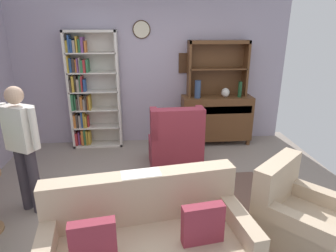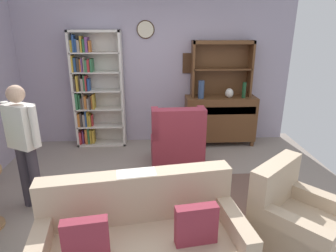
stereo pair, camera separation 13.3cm
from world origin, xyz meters
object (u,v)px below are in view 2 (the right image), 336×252
(bookshelf, at_px, (94,91))
(couch_floral, at_px, (142,245))
(book_stack, at_px, (162,174))
(person_reading, at_px, (24,140))
(coffee_table, at_px, (161,187))
(sideboard, at_px, (220,118))
(bottle_wine, at_px, (244,90))
(armchair_floral, at_px, (294,222))
(vase_round, at_px, (229,93))
(wingback_chair, at_px, (177,147))
(vase_tall, at_px, (201,89))
(sideboard_hutch, at_px, (222,61))

(bookshelf, xyz_separation_m, couch_floral, (0.95, -3.15, -0.73))
(book_stack, bearing_deg, person_reading, 176.07)
(book_stack, bearing_deg, coffee_table, -98.17)
(coffee_table, bearing_deg, sideboard, 61.32)
(bottle_wine, bearing_deg, armchair_floral, -94.90)
(bottle_wine, height_order, coffee_table, bottle_wine)
(vase_round, distance_m, wingback_chair, 1.54)
(vase_round, bearing_deg, couch_floral, -116.71)
(sideboard, bearing_deg, person_reading, -145.06)
(vase_round, distance_m, coffee_table, 2.54)
(sideboard, xyz_separation_m, wingback_chair, (-0.90, -1.02, -0.13))
(bookshelf, relative_size, wingback_chair, 2.00)
(vase_tall, relative_size, person_reading, 0.20)
(vase_tall, bearing_deg, couch_floral, -108.35)
(coffee_table, height_order, book_stack, book_stack)
(armchair_floral, distance_m, book_stack, 1.53)
(sideboard, height_order, vase_round, vase_round)
(vase_round, relative_size, bottle_wine, 0.59)
(bottle_wine, xyz_separation_m, coffee_table, (-1.56, -2.06, -0.71))
(vase_tall, bearing_deg, person_reading, -142.08)
(coffee_table, distance_m, book_stack, 0.15)
(armchair_floral, distance_m, wingback_chair, 2.07)
(coffee_table, bearing_deg, armchair_floral, -26.23)
(sideboard_hutch, distance_m, vase_tall, 0.65)
(sideboard, relative_size, sideboard_hutch, 1.18)
(sideboard, bearing_deg, armchair_floral, -86.79)
(bookshelf, bearing_deg, wingback_chair, -37.56)
(sideboard_hutch, height_order, vase_round, sideboard_hutch)
(bookshelf, height_order, book_stack, bookshelf)
(sideboard_hutch, bearing_deg, wingback_chair, -128.43)
(sideboard, xyz_separation_m, coffee_table, (-1.17, -2.15, -0.16))
(bookshelf, bearing_deg, sideboard_hutch, 0.69)
(armchair_floral, bearing_deg, sideboard_hutch, 93.09)
(bookshelf, height_order, sideboard_hutch, bookshelf)
(armchair_floral, bearing_deg, couch_floral, -170.05)
(vase_round, bearing_deg, wingback_chair, -137.07)
(armchair_floral, xyz_separation_m, wingback_chair, (-1.06, 1.78, 0.09))
(sideboard_hutch, distance_m, wingback_chair, 1.86)
(armchair_floral, height_order, person_reading, person_reading)
(vase_round, xyz_separation_m, coffee_table, (-1.30, -2.08, -0.65))
(bookshelf, height_order, armchair_floral, bookshelf)
(sideboard, distance_m, sideboard_hutch, 1.06)
(armchair_floral, relative_size, book_stack, 5.69)
(sideboard, bearing_deg, vase_round, -27.17)
(sideboard_hutch, distance_m, coffee_table, 2.81)
(bottle_wine, relative_size, person_reading, 0.18)
(sideboard, distance_m, vase_round, 0.52)
(vase_round, distance_m, bottle_wine, 0.27)
(bookshelf, xyz_separation_m, coffee_table, (1.16, -2.23, -0.69))
(bookshelf, height_order, vase_tall, bookshelf)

